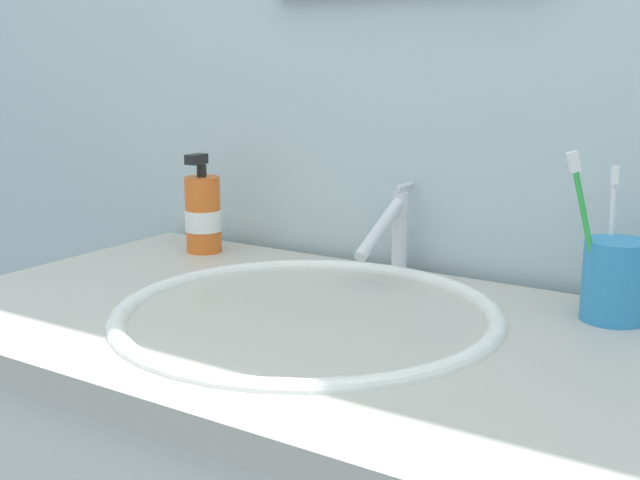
{
  "coord_description": "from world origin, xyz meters",
  "views": [
    {
      "loc": [
        0.53,
        -0.77,
        1.22
      ],
      "look_at": [
        0.02,
        0.04,
        1.0
      ],
      "focal_mm": 44.03,
      "sensor_mm": 36.0,
      "label": 1
    }
  ],
  "objects_px": {
    "toothbrush_green": "(586,226)",
    "toothbrush_white": "(612,228)",
    "toothbrush_cup": "(614,281)",
    "soap_dispenser": "(203,214)",
    "faucet": "(393,229)"
  },
  "relations": [
    {
      "from": "toothbrush_green",
      "to": "toothbrush_white",
      "type": "relative_size",
      "value": 1.13
    },
    {
      "from": "toothbrush_white",
      "to": "soap_dispenser",
      "type": "xyz_separation_m",
      "value": [
        -0.64,
        -0.02,
        -0.04
      ]
    },
    {
      "from": "toothbrush_green",
      "to": "soap_dispenser",
      "type": "height_order",
      "value": "toothbrush_green"
    },
    {
      "from": "soap_dispenser",
      "to": "toothbrush_white",
      "type": "bearing_deg",
      "value": 2.03
    },
    {
      "from": "toothbrush_cup",
      "to": "toothbrush_white",
      "type": "height_order",
      "value": "toothbrush_white"
    },
    {
      "from": "soap_dispenser",
      "to": "toothbrush_cup",
      "type": "bearing_deg",
      "value": -0.6
    },
    {
      "from": "toothbrush_cup",
      "to": "toothbrush_white",
      "type": "xyz_separation_m",
      "value": [
        -0.01,
        0.03,
        0.06
      ]
    },
    {
      "from": "faucet",
      "to": "toothbrush_green",
      "type": "bearing_deg",
      "value": -14.94
    },
    {
      "from": "toothbrush_white",
      "to": "soap_dispenser",
      "type": "bearing_deg",
      "value": -177.97
    },
    {
      "from": "faucet",
      "to": "toothbrush_cup",
      "type": "height_order",
      "value": "faucet"
    },
    {
      "from": "faucet",
      "to": "toothbrush_green",
      "type": "height_order",
      "value": "toothbrush_green"
    },
    {
      "from": "toothbrush_green",
      "to": "toothbrush_white",
      "type": "bearing_deg",
      "value": 74.71
    },
    {
      "from": "toothbrush_cup",
      "to": "toothbrush_green",
      "type": "height_order",
      "value": "toothbrush_green"
    },
    {
      "from": "faucet",
      "to": "toothbrush_cup",
      "type": "relative_size",
      "value": 1.66
    },
    {
      "from": "toothbrush_green",
      "to": "soap_dispenser",
      "type": "relative_size",
      "value": 1.25
    }
  ]
}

